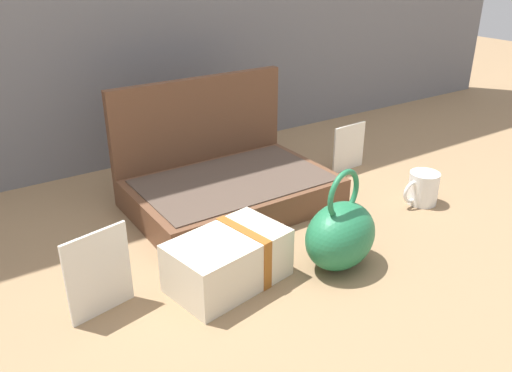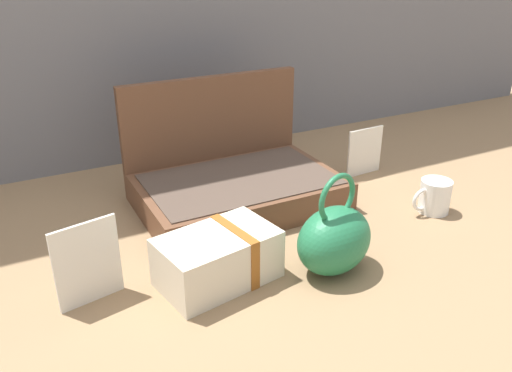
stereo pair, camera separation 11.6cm
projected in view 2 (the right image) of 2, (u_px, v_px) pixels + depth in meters
The scene contains 7 objects.
ground_plane at pixel (242, 233), 1.21m from camera, with size 6.00×6.00×0.00m, color #8C6D4C.
open_suitcase at pixel (233, 178), 1.34m from camera, with size 0.49×0.34×0.30m.
teal_pouch_handbag at pixel (334, 239), 1.04m from camera, with size 0.20×0.16×0.22m.
cream_toiletry_bag at pixel (219, 258), 1.02m from camera, with size 0.25×0.18×0.11m.
coffee_mug at pixel (434, 196), 1.29m from camera, with size 0.11×0.08×0.08m.
info_card_left at pixel (88, 263), 0.95m from camera, with size 0.12×0.01×0.16m, color silver.
poster_card_right at pixel (365, 151), 1.50m from camera, with size 0.12×0.01×0.14m, color white.
Camera 2 is at (-0.46, -0.95, 0.61)m, focal length 36.52 mm.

